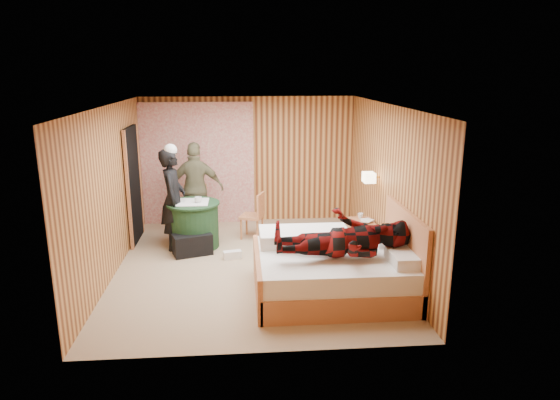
{
  "coord_description": "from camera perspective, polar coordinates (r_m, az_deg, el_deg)",
  "views": [
    {
      "loc": [
        -0.17,
        -7.36,
        3.01
      ],
      "look_at": [
        0.43,
        0.07,
        1.05
      ],
      "focal_mm": 32.0,
      "sensor_mm": 36.0,
      "label": 1
    }
  ],
  "objects": [
    {
      "name": "book_upper",
      "position": [
        8.55,
        9.45,
        -2.24
      ],
      "size": [
        0.27,
        0.28,
        0.02
      ],
      "primitive_type": "imported",
      "rotation": [
        0.0,
        0.0,
        -0.71
      ],
      "color": "white",
      "rests_on": "nightstand"
    },
    {
      "name": "man_at_table",
      "position": [
        9.39,
        -9.55,
        1.3
      ],
      "size": [
        1.03,
        0.48,
        1.72
      ],
      "primitive_type": "imported",
      "rotation": [
        0.0,
        0.0,
        3.09
      ],
      "color": "#6A6647",
      "rests_on": "floor"
    },
    {
      "name": "nightstand",
      "position": [
        8.68,
        9.29,
        -3.91
      ],
      "size": [
        0.39,
        0.53,
        0.51
      ],
      "color": "tan",
      "rests_on": "floor"
    },
    {
      "name": "sneaker_left",
      "position": [
        8.86,
        -9.05,
        -4.87
      ],
      "size": [
        0.33,
        0.21,
        0.13
      ],
      "primitive_type": "cube",
      "rotation": [
        0.0,
        0.0,
        0.31
      ],
      "color": "white",
      "rests_on": "floor"
    },
    {
      "name": "curtain",
      "position": [
        9.99,
        -9.36,
        4.1
      ],
      "size": [
        2.2,
        0.08,
        2.4
      ],
      "primitive_type": "cube",
      "color": "beige",
      "rests_on": "floor"
    },
    {
      "name": "round_table",
      "position": [
        8.77,
        -9.83,
        -2.75
      ],
      "size": [
        0.91,
        0.91,
        0.81
      ],
      "color": "#1D4022",
      "rests_on": "floor"
    },
    {
      "name": "bed",
      "position": [
        6.97,
        6.44,
        -7.92
      ],
      "size": [
        2.16,
        1.7,
        1.17
      ],
      "color": "tan",
      "rests_on": "floor"
    },
    {
      "name": "book_lower",
      "position": [
        8.55,
        9.44,
        -2.37
      ],
      "size": [
        0.22,
        0.26,
        0.02
      ],
      "primitive_type": "imported",
      "rotation": [
        0.0,
        0.0,
        0.28
      ],
      "color": "white",
      "rests_on": "nightstand"
    },
    {
      "name": "chair_far",
      "position": [
        9.42,
        -9.55,
        -0.67
      ],
      "size": [
        0.46,
        0.46,
        0.93
      ],
      "rotation": [
        0.0,
        0.0,
        0.11
      ],
      "color": "tan",
      "rests_on": "floor"
    },
    {
      "name": "sneaker_right",
      "position": [
        8.25,
        -5.47,
        -6.26
      ],
      "size": [
        0.31,
        0.18,
        0.13
      ],
      "primitive_type": "cube",
      "rotation": [
        0.0,
        0.0,
        0.22
      ],
      "color": "white",
      "rests_on": "floor"
    },
    {
      "name": "duffel_bag",
      "position": [
        8.48,
        -9.97,
        -5.01
      ],
      "size": [
        0.7,
        0.51,
        0.35
      ],
      "primitive_type": "cube",
      "rotation": [
        0.0,
        0.0,
        0.32
      ],
      "color": "black",
      "rests_on": "floor"
    },
    {
      "name": "chair_near",
      "position": [
        9.06,
        -2.81,
        -1.41
      ],
      "size": [
        0.49,
        0.49,
        0.85
      ],
      "rotation": [
        0.0,
        0.0,
        -1.91
      ],
      "color": "tan",
      "rests_on": "floor"
    },
    {
      "name": "wall_lamp",
      "position": [
        8.27,
        10.14,
        2.56
      ],
      "size": [
        0.26,
        0.24,
        0.16
      ],
      "color": "gold",
      "rests_on": "wall_right"
    },
    {
      "name": "doorway",
      "position": [
        9.18,
        -16.42,
        1.64
      ],
      "size": [
        0.06,
        0.9,
        2.05
      ],
      "primitive_type": "cube",
      "color": "black",
      "rests_on": "floor"
    },
    {
      "name": "woman_standing",
      "position": [
        8.66,
        -12.12,
        0.08
      ],
      "size": [
        0.42,
        0.64,
        1.74
      ],
      "primitive_type": "imported",
      "rotation": [
        0.0,
        0.0,
        1.56
      ],
      "color": "black",
      "rests_on": "floor"
    },
    {
      "name": "wall_back",
      "position": [
        10.02,
        -3.62,
        4.59
      ],
      "size": [
        4.2,
        0.02,
        2.5
      ],
      "primitive_type": "cube",
      "color": "tan",
      "rests_on": "floor"
    },
    {
      "name": "ceiling",
      "position": [
        7.38,
        -3.37,
        10.74
      ],
      "size": [
        4.2,
        5.0,
        0.01
      ],
      "primitive_type": "cube",
      "color": "white",
      "rests_on": "wall_back"
    },
    {
      "name": "cup_nightstand",
      "position": [
        8.71,
        9.17,
        -1.8
      ],
      "size": [
        0.13,
        0.13,
        0.09
      ],
      "primitive_type": "imported",
      "rotation": [
        0.0,
        0.0,
        0.39
      ],
      "color": "white",
      "rests_on": "nightstand"
    },
    {
      "name": "wall_right",
      "position": [
        7.9,
        12.18,
        1.53
      ],
      "size": [
        0.02,
        5.0,
        2.5
      ],
      "primitive_type": "cube",
      "color": "tan",
      "rests_on": "floor"
    },
    {
      "name": "wall_left",
      "position": [
        7.81,
        -18.82,
        0.91
      ],
      "size": [
        0.02,
        5.0,
        2.5
      ],
      "primitive_type": "cube",
      "color": "tan",
      "rests_on": "floor"
    },
    {
      "name": "cup_table",
      "position": [
        8.59,
        -9.32,
        0.04
      ],
      "size": [
        0.16,
        0.16,
        0.1
      ],
      "primitive_type": "imported",
      "rotation": [
        0.0,
        0.0,
        0.43
      ],
      "color": "white",
      "rests_on": "round_table"
    },
    {
      "name": "man_on_bed",
      "position": [
        6.53,
        7.27,
        -3.19
      ],
      "size": [
        0.86,
        0.67,
        1.77
      ],
      "primitive_type": "imported",
      "rotation": [
        0.0,
        1.57,
        0.0
      ],
      "color": "#600A09",
      "rests_on": "bed"
    },
    {
      "name": "floor",
      "position": [
        7.95,
        -3.1,
        -7.53
      ],
      "size": [
        4.2,
        5.0,
        0.01
      ],
      "primitive_type": "cube",
      "color": "#9E8368",
      "rests_on": "ground"
    }
  ]
}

